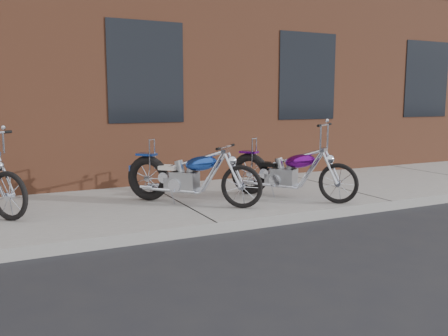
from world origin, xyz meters
TOP-DOWN VIEW (x-y plane):
  - ground at (0.00, 0.00)m, footprint 120.00×120.00m
  - sidewalk at (0.00, 1.50)m, footprint 22.00×3.00m
  - building_brick at (0.00, 8.00)m, footprint 22.00×10.00m
  - chopper_purple at (1.68, 0.90)m, footprint 1.30×1.83m
  - chopper_blue at (0.10, 1.20)m, footprint 1.60×1.67m

SIDE VIEW (x-z plane):
  - ground at x=0.00m, z-range 0.00..0.00m
  - sidewalk at x=0.00m, z-range 0.00..0.15m
  - chopper_purple at x=1.68m, z-range -0.06..1.14m
  - chopper_blue at x=0.10m, z-range 0.07..1.03m
  - building_brick at x=0.00m, z-range 0.00..8.00m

